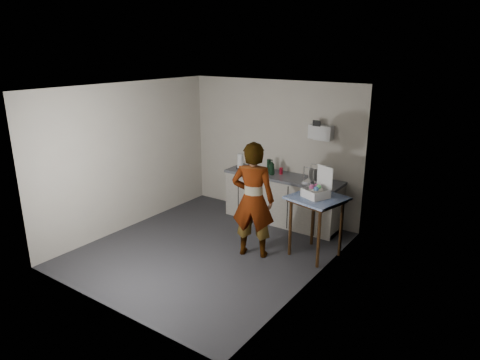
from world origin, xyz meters
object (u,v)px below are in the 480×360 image
Objects in this scene: kitchen_counter at (282,200)px; dish_rack at (316,179)px; soap_bottle at (272,167)px; standing_man at (253,200)px; soda_can at (281,171)px; bakery_box at (317,190)px; paper_towel at (240,162)px; dark_bottle at (269,166)px; side_table at (317,205)px.

kitchen_counter is 5.37× the size of dish_rack.
standing_man is at bearing -70.63° from soap_bottle.
bakery_box is (1.17, -0.96, 0.11)m from soda_can.
paper_towel is at bearing -172.00° from soda_can.
bakery_box reaches higher than kitchen_counter.
soda_can is at bearing 173.17° from dish_rack.
standing_man reaches higher than dark_bottle.
dark_bottle is at bearing -87.75° from standing_man.
kitchen_counter is 18.44× the size of soda_can.
standing_man reaches higher than bakery_box.
paper_towel is at bearing 178.68° from soap_bottle.
side_table is 2.19m from paper_towel.
bakery_box is (1.40, -0.90, 0.04)m from dark_bottle.
dish_rack reaches higher than side_table.
soap_bottle is 1.53m from bakery_box.
soda_can is 0.41× the size of paper_towel.
paper_towel reaches higher than dish_rack.
paper_towel reaches higher than dark_bottle.
side_table is 3.72× the size of dark_bottle.
dark_bottle is at bearing 178.09° from dish_rack.
side_table is 1.52m from soda_can.
side_table is 3.41× the size of soap_bottle.
dish_rack is (0.99, -0.03, -0.06)m from dark_bottle.
kitchen_counter is 7.63× the size of paper_towel.
side_table is 8.04× the size of soda_can.
dark_bottle is 0.63× the size of dish_rack.
side_table is 2.12× the size of bakery_box.
dark_bottle is (-1.41, 0.90, 0.19)m from side_table.
dark_bottle is at bearing 145.13° from soap_bottle.
dish_rack is 0.90× the size of bakery_box.
soap_bottle is 0.98× the size of paper_towel.
paper_towel reaches higher than side_table.
soda_can is (0.12, 0.13, -0.08)m from soap_bottle.
bakery_box is at bearing -39.44° from soda_can.
bakery_box is at bearing -22.78° from paper_towel.
soda_can is 0.25m from dark_bottle.
dark_bottle is 1.66m from bakery_box.
dish_rack is at bearing 2.84° from soap_bottle.
standing_man is at bearing -133.97° from side_table.
side_table is at bearing -32.36° from soap_bottle.
standing_man is 1.83m from paper_towel.
standing_man reaches higher than side_table.
dish_rack is 0.97m from bakery_box.
standing_man is 6.25× the size of paper_towel.
soap_bottle is at bearing 170.28° from bakery_box.
standing_man is 3.97× the size of bakery_box.
dish_rack is at bearing -1.91° from dark_bottle.
dish_rack is at bearing 129.02° from side_table.
kitchen_counter is 1.54m from standing_man.
soda_can is 0.76m from dish_rack.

